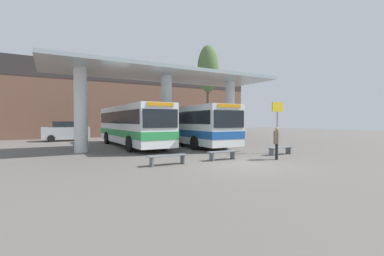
{
  "coord_description": "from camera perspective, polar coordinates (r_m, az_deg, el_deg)",
  "views": [
    {
      "loc": [
        -7.91,
        -9.22,
        2.06
      ],
      "look_at": [
        0.0,
        4.87,
        1.6
      ],
      "focal_mm": 24.0,
      "sensor_mm": 36.0,
      "label": 1
    }
  ],
  "objects": [
    {
      "name": "ground_plane",
      "position": [
        12.33,
        11.26,
        -8.02
      ],
      "size": [
        100.0,
        100.0,
        0.0
      ],
      "primitive_type": "plane",
      "color": "#605B56"
    },
    {
      "name": "townhouse_backdrop",
      "position": [
        34.48,
        -16.03,
        7.0
      ],
      "size": [
        40.0,
        0.58,
        9.14
      ],
      "color": "brown",
      "rests_on": "ground_plane"
    },
    {
      "name": "info_sign_platform",
      "position": [
        17.0,
        18.43,
        2.31
      ],
      "size": [
        0.9,
        0.09,
        3.23
      ],
      "color": "gray",
      "rests_on": "ground_plane"
    },
    {
      "name": "poplar_tree_behind_left",
      "position": [
        31.66,
        3.6,
        12.81
      ],
      "size": [
        2.57,
        2.57,
        11.14
      ],
      "color": "brown",
      "rests_on": "ground_plane"
    },
    {
      "name": "transit_bus_left_bay",
      "position": [
        21.1,
        -13.33,
        0.86
      ],
      "size": [
        2.87,
        11.95,
        3.19
      ],
      "rotation": [
        0.0,
        0.0,
        3.16
      ],
      "color": "white",
      "rests_on": "ground_plane"
    },
    {
      "name": "waiting_bench_near_pillar",
      "position": [
        13.61,
        6.8,
        -5.63
      ],
      "size": [
        1.69,
        0.44,
        0.46
      ],
      "color": "slate",
      "rests_on": "ground_plane"
    },
    {
      "name": "station_canopy",
      "position": [
        19.91,
        -5.7,
        9.22
      ],
      "size": [
        17.12,
        6.02,
        5.7
      ],
      "color": "silver",
      "rests_on": "ground_plane"
    },
    {
      "name": "waiting_bench_far_platform",
      "position": [
        16.51,
        19.02,
        -4.42
      ],
      "size": [
        1.8,
        0.44,
        0.46
      ],
      "color": "slate",
      "rests_on": "ground_plane"
    },
    {
      "name": "transit_bus_center_bay",
      "position": [
        21.87,
        -1.03,
        0.87
      ],
      "size": [
        3.05,
        12.19,
        3.16
      ],
      "rotation": [
        0.0,
        0.0,
        3.11
      ],
      "color": "white",
      "rests_on": "ground_plane"
    },
    {
      "name": "waiting_bench_mid_platform",
      "position": [
        12.05,
        -5.45,
        -6.53
      ],
      "size": [
        1.97,
        0.44,
        0.46
      ],
      "color": "slate",
      "rests_on": "ground_plane"
    },
    {
      "name": "parked_car_street",
      "position": [
        29.18,
        -26.21,
        -0.66
      ],
      "size": [
        4.41,
        2.06,
        1.99
      ],
      "rotation": [
        0.0,
        0.0,
        0.01
      ],
      "color": "#B2B7BC",
      "rests_on": "ground_plane"
    },
    {
      "name": "pedestrian_waiting",
      "position": [
        14.28,
        18.31,
        -2.52
      ],
      "size": [
        0.58,
        0.45,
        1.72
      ],
      "rotation": [
        0.0,
        0.0,
        0.55
      ],
      "color": "black",
      "rests_on": "ground_plane"
    }
  ]
}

